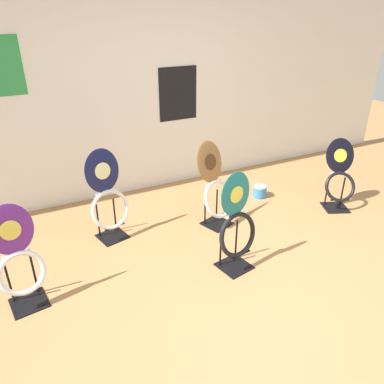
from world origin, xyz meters
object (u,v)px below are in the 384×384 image
toilet_seat_display_woodgrain (215,187)px  toilet_seat_display_jazz_black (339,179)px  toilet_seat_display_teal_sax (237,226)px  toilet_seat_display_purple_note (18,260)px  paint_can (260,191)px  toilet_seat_display_navy_moon (108,198)px

toilet_seat_display_woodgrain → toilet_seat_display_jazz_black: (1.50, -0.33, -0.07)m
toilet_seat_display_teal_sax → toilet_seat_display_purple_note: (-1.78, 0.35, -0.02)m
toilet_seat_display_teal_sax → paint_can: size_ratio=5.45×
toilet_seat_display_purple_note → paint_can: bearing=14.4°
toilet_seat_display_teal_sax → paint_can: 1.56m
toilet_seat_display_woodgrain → toilet_seat_display_purple_note: (-2.01, -0.43, -0.01)m
toilet_seat_display_teal_sax → toilet_seat_display_purple_note: size_ratio=1.06×
toilet_seat_display_woodgrain → toilet_seat_display_navy_moon: (-1.12, 0.24, 0.01)m
toilet_seat_display_jazz_black → toilet_seat_display_purple_note: bearing=-178.4°
toilet_seat_display_woodgrain → paint_can: toilet_seat_display_woodgrain is taller
toilet_seat_display_navy_moon → paint_can: (1.96, 0.06, -0.38)m
toilet_seat_display_woodgrain → paint_can: (0.84, 0.31, -0.37)m
toilet_seat_display_teal_sax → toilet_seat_display_jazz_black: (1.72, 0.45, -0.07)m
toilet_seat_display_woodgrain → toilet_seat_display_jazz_black: toilet_seat_display_woodgrain is taller
toilet_seat_display_purple_note → paint_can: toilet_seat_display_purple_note is taller
toilet_seat_display_woodgrain → toilet_seat_display_purple_note: bearing=-168.0°
toilet_seat_display_teal_sax → toilet_seat_display_purple_note: bearing=168.9°
toilet_seat_display_teal_sax → toilet_seat_display_navy_moon: size_ratio=0.99×
toilet_seat_display_jazz_black → paint_can: 0.96m
toilet_seat_display_woodgrain → toilet_seat_display_navy_moon: bearing=167.7°
toilet_seat_display_purple_note → toilet_seat_display_jazz_black: 3.51m
toilet_seat_display_jazz_black → toilet_seat_display_navy_moon: bearing=167.7°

